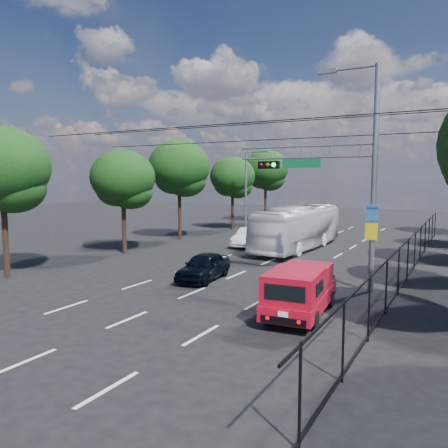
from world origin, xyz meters
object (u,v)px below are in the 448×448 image
Objects in this scene: navy_hatchback at (204,266)px; white_bus at (298,228)px; red_pickup at (301,289)px; signal_mast at (345,169)px; white_van at (249,237)px.

navy_hatchback is 0.36× the size of white_bus.
navy_hatchback is at bearing 153.32° from red_pickup.
signal_mast is 2.52× the size of navy_hatchback.
white_bus is at bearing 120.23° from signal_mast.
signal_mast reaches higher than navy_hatchback.
navy_hatchback is at bearing -92.40° from white_bus.
white_bus is (-5.39, 9.25, -3.77)m from signal_mast.
white_van is at bearing 135.50° from signal_mast.
white_van is (-8.59, 13.34, -0.29)m from red_pickup.
navy_hatchback is (-5.89, 2.96, -0.29)m from red_pickup.
red_pickup is at bearing -33.35° from navy_hatchback.
white_van is (-2.71, 10.38, 0.00)m from navy_hatchback.
white_bus reaches higher than navy_hatchback.
red_pickup is at bearing -68.06° from white_bus.
red_pickup is 14.78m from white_bus.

